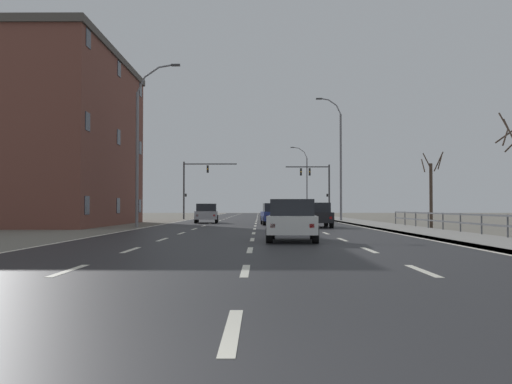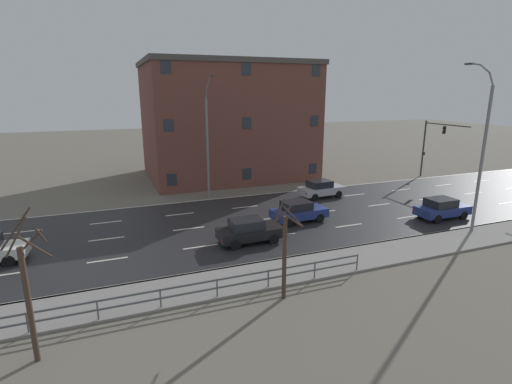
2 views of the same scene
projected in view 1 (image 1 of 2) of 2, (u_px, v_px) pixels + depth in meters
The scene contains 16 objects.
ground_plane at pixel (256, 222), 51.75m from camera, with size 160.00×160.00×0.12m.
road_asphalt_strip at pixel (257, 219), 63.74m from camera, with size 14.00×120.00×0.03m.
sidewalk_right at pixel (332, 218), 63.69m from camera, with size 3.00×120.00×0.12m.
guardrail at pixel (470, 220), 25.59m from camera, with size 0.07×28.24×1.00m.
street_lamp_midground at pixel (339, 160), 50.76m from camera, with size 2.32×0.24×11.18m.
street_lamp_distant at pixel (306, 182), 86.94m from camera, with size 2.62×0.24×10.63m.
street_lamp_left_bank at pixel (140, 147), 36.36m from camera, with size 2.84×0.24×10.58m.
traffic_signal_right at pixel (318, 182), 61.64m from camera, with size 4.84×0.36×5.96m.
traffic_signal_left at pixel (194, 181), 61.07m from camera, with size 5.82×0.36×6.23m.
car_near_right at pixel (307, 213), 51.02m from camera, with size 1.85×4.10×1.57m.
car_distant at pixel (316, 215), 35.82m from camera, with size 1.88×4.12×1.57m.
car_far_left at pixel (207, 213), 45.71m from camera, with size 2.02×4.20×1.57m.
car_near_left at pixel (274, 214), 40.62m from camera, with size 2.01×4.19×1.57m.
car_mid_centre at pixel (292, 220), 21.06m from camera, with size 2.02×4.20×1.57m.
brick_building at pixel (29, 139), 40.95m from camera, with size 13.30×17.54×12.44m.
bare_tree_mid at pixel (431, 191), 34.92m from camera, with size 1.21×1.34×4.70m.
Camera 1 is at (0.28, -3.80, 1.28)m, focal length 39.67 mm.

